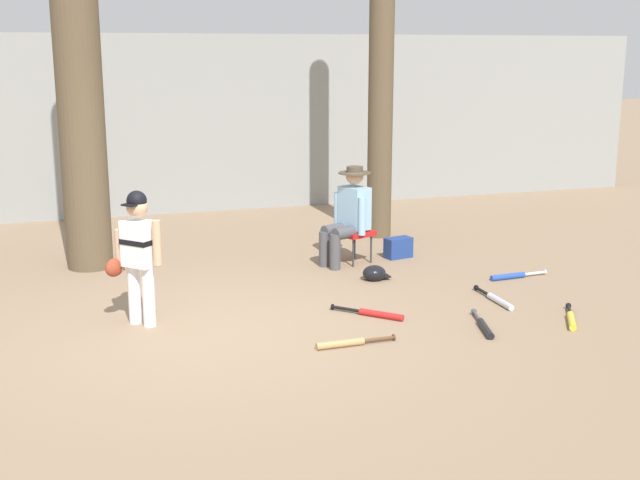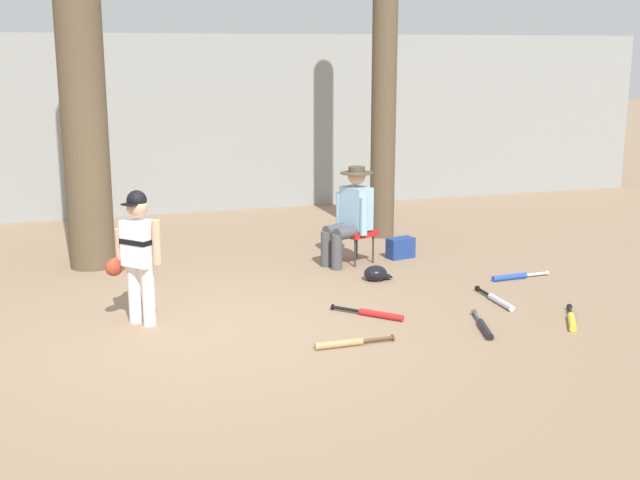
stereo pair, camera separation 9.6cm
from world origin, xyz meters
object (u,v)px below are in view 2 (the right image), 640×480
object	(u,v)px
bat_wood_tan	(345,343)
batting_helmet_black	(376,273)
seated_spectator	(350,213)
bat_black_composite	(484,327)
bat_yellow_trainer	(572,320)
bat_blue_youth	(514,277)
tree_behind_spectator	(384,66)
handbag_beside_stool	(401,248)
young_ballplayer	(137,249)
bat_aluminum_silver	(498,300)
bat_red_barrel	(375,314)
tree_near_player	(82,80)
folding_stool	(356,234)

from	to	relation	value
bat_wood_tan	batting_helmet_black	distance (m)	2.21
seated_spectator	bat_black_composite	world-z (taller)	seated_spectator
bat_yellow_trainer	bat_wood_tan	distance (m)	2.30
bat_blue_youth	tree_behind_spectator	bearing A→B (deg)	103.31
seated_spectator	bat_wood_tan	xyz separation A→B (m)	(-1.02, -2.73, -0.61)
bat_yellow_trainer	bat_wood_tan	xyz separation A→B (m)	(-2.30, 0.06, 0.00)
batting_helmet_black	handbag_beside_stool	bearing A→B (deg)	52.11
young_ballplayer	bat_aluminum_silver	bearing A→B (deg)	-7.48
tree_behind_spectator	bat_yellow_trainer	bearing A→B (deg)	-85.51
bat_aluminum_silver	bat_wood_tan	size ratio (longest dim) A/B	1.03
handbag_beside_stool	bat_yellow_trainer	distance (m)	2.93
batting_helmet_black	bat_red_barrel	bearing A→B (deg)	-111.57
bat_blue_youth	batting_helmet_black	distance (m)	1.60
handbag_beside_stool	bat_red_barrel	xyz separation A→B (m)	(-1.17, -2.12, -0.10)
seated_spectator	batting_helmet_black	world-z (taller)	seated_spectator
handbag_beside_stool	bat_red_barrel	bearing A→B (deg)	-118.93
bat_black_composite	tree_behind_spectator	bearing A→B (deg)	81.77
bat_black_composite	bat_wood_tan	distance (m)	1.39
bat_red_barrel	batting_helmet_black	xyz separation A→B (m)	(0.49, 1.25, 0.05)
batting_helmet_black	bat_yellow_trainer	bearing A→B (deg)	-58.13
tree_near_player	folding_stool	distance (m)	3.72
young_ballplayer	seated_spectator	size ratio (longest dim) A/B	1.09
batting_helmet_black	folding_stool	bearing A→B (deg)	85.94
bat_black_composite	bat_aluminum_silver	bearing A→B (deg)	51.96
tree_near_player	bat_aluminum_silver	xyz separation A→B (m)	(3.95, -2.85, -2.20)
young_ballplayer	folding_stool	bearing A→B (deg)	29.45
bat_yellow_trainer	bat_blue_youth	xyz separation A→B (m)	(0.29, 1.55, 0.00)
bat_red_barrel	bat_wood_tan	bearing A→B (deg)	-128.87
young_ballplayer	seated_spectator	bearing A→B (deg)	29.68
young_ballplayer	handbag_beside_stool	size ratio (longest dim) A/B	3.84
tree_behind_spectator	bat_wood_tan	size ratio (longest dim) A/B	7.01
bat_red_barrel	batting_helmet_black	world-z (taller)	batting_helmet_black
young_ballplayer	bat_red_barrel	world-z (taller)	young_ballplayer
bat_black_composite	bat_yellow_trainer	world-z (taller)	same
seated_spectator	handbag_beside_stool	bearing A→B (deg)	6.73
tree_behind_spectator	bat_red_barrel	world-z (taller)	tree_behind_spectator
bat_yellow_trainer	bat_wood_tan	world-z (taller)	same
folding_stool	batting_helmet_black	distance (m)	0.87
young_ballplayer	bat_aluminum_silver	distance (m)	3.71
folding_stool	seated_spectator	world-z (taller)	seated_spectator
bat_yellow_trainer	bat_red_barrel	distance (m)	1.90
tree_near_player	bat_yellow_trainer	distance (m)	6.05
bat_blue_youth	batting_helmet_black	xyz separation A→B (m)	(-1.53, 0.45, 0.05)
tree_near_player	bat_yellow_trainer	world-z (taller)	tree_near_player
bat_red_barrel	young_ballplayer	bearing A→B (deg)	167.28
bat_blue_youth	tree_near_player	bearing A→B (deg)	155.61
tree_behind_spectator	bat_black_composite	bearing A→B (deg)	-98.23
tree_near_player	bat_blue_youth	distance (m)	5.50
folding_stool	bat_black_composite	bearing A→B (deg)	-84.27
young_ballplayer	bat_wood_tan	distance (m)	2.17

